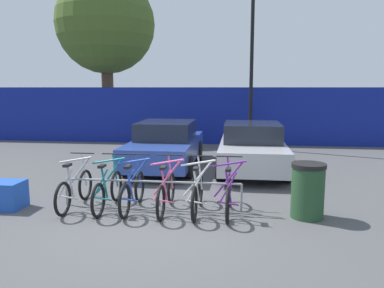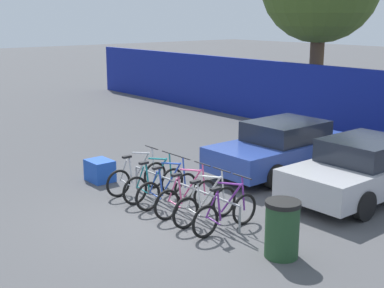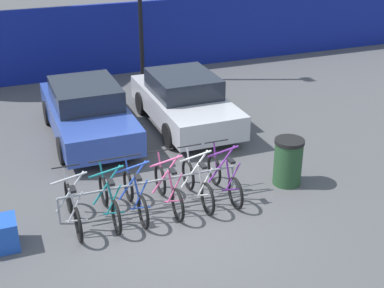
{
  "view_description": "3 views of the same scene",
  "coord_description": "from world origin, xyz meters",
  "px_view_note": "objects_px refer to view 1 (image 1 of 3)",
  "views": [
    {
      "loc": [
        1.49,
        -6.45,
        2.41
      ],
      "look_at": [
        0.54,
        1.08,
        1.26
      ],
      "focal_mm": 35.0,
      "sensor_mm": 36.0,
      "label": 1
    },
    {
      "loc": [
        8.49,
        -6.29,
        4.17
      ],
      "look_at": [
        -1.09,
        1.67,
        1.15
      ],
      "focal_mm": 50.0,
      "sensor_mm": 36.0,
      "label": 2
    },
    {
      "loc": [
        -2.8,
        -8.18,
        5.65
      ],
      "look_at": [
        0.72,
        0.83,
        1.14
      ],
      "focal_mm": 50.0,
      "sensor_mm": 36.0,
      "label": 3
    }
  ],
  "objects_px": {
    "bicycle_white": "(197,193)",
    "bicycle_purple": "(228,195)",
    "bike_rack": "(151,185)",
    "car_blue": "(166,145)",
    "bicycle_silver": "(75,189)",
    "tree_behind_hoarding": "(106,25)",
    "trash_bin": "(308,190)",
    "bicycle_blue": "(133,191)",
    "car_silver": "(252,148)",
    "cargo_crate": "(5,195)",
    "bicycle_pink": "(166,192)",
    "bicycle_teal": "(108,190)",
    "lamp_post": "(252,43)"
  },
  "relations": [
    {
      "from": "bicycle_white",
      "to": "bicycle_purple",
      "type": "relative_size",
      "value": 1.0
    },
    {
      "from": "bike_rack",
      "to": "car_blue",
      "type": "height_order",
      "value": "car_blue"
    },
    {
      "from": "bicycle_silver",
      "to": "tree_behind_hoarding",
      "type": "height_order",
      "value": "tree_behind_hoarding"
    },
    {
      "from": "bicycle_silver",
      "to": "trash_bin",
      "type": "bearing_deg",
      "value": 0.75
    },
    {
      "from": "trash_bin",
      "to": "bicycle_blue",
      "type": "bearing_deg",
      "value": 179.61
    },
    {
      "from": "bicycle_silver",
      "to": "trash_bin",
      "type": "height_order",
      "value": "bicycle_silver"
    },
    {
      "from": "car_silver",
      "to": "cargo_crate",
      "type": "relative_size",
      "value": 5.94
    },
    {
      "from": "trash_bin",
      "to": "bicycle_purple",
      "type": "bearing_deg",
      "value": 179.12
    },
    {
      "from": "bicycle_silver",
      "to": "bicycle_pink",
      "type": "xyz_separation_m",
      "value": [
        1.88,
        0.0,
        0.0
      ]
    },
    {
      "from": "bicycle_teal",
      "to": "bicycle_blue",
      "type": "bearing_deg",
      "value": 1.11
    },
    {
      "from": "bicycle_white",
      "to": "trash_bin",
      "type": "xyz_separation_m",
      "value": [
        2.06,
        -0.02,
        0.14
      ]
    },
    {
      "from": "bicycle_blue",
      "to": "trash_bin",
      "type": "bearing_deg",
      "value": -0.46
    },
    {
      "from": "bicycle_blue",
      "to": "lamp_post",
      "type": "bearing_deg",
      "value": 72.45
    },
    {
      "from": "car_blue",
      "to": "lamp_post",
      "type": "bearing_deg",
      "value": 56.55
    },
    {
      "from": "bicycle_blue",
      "to": "bicycle_purple",
      "type": "distance_m",
      "value": 1.89
    },
    {
      "from": "cargo_crate",
      "to": "lamp_post",
      "type": "bearing_deg",
      "value": 58.23
    },
    {
      "from": "tree_behind_hoarding",
      "to": "car_blue",
      "type": "bearing_deg",
      "value": -58.18
    },
    {
      "from": "bicycle_blue",
      "to": "lamp_post",
      "type": "distance_m",
      "value": 9.14
    },
    {
      "from": "bicycle_blue",
      "to": "trash_bin",
      "type": "height_order",
      "value": "bicycle_blue"
    },
    {
      "from": "bicycle_pink",
      "to": "car_silver",
      "type": "height_order",
      "value": "car_silver"
    },
    {
      "from": "bike_rack",
      "to": "bicycle_white",
      "type": "distance_m",
      "value": 0.97
    },
    {
      "from": "bicycle_pink",
      "to": "cargo_crate",
      "type": "bearing_deg",
      "value": -175.39
    },
    {
      "from": "bicycle_white",
      "to": "bicycle_blue",
      "type": "bearing_deg",
      "value": -177.11
    },
    {
      "from": "bicycle_purple",
      "to": "trash_bin",
      "type": "height_order",
      "value": "bicycle_purple"
    },
    {
      "from": "bike_rack",
      "to": "car_silver",
      "type": "xyz_separation_m",
      "value": [
        2.11,
        3.69,
        0.21
      ]
    },
    {
      "from": "bicycle_blue",
      "to": "cargo_crate",
      "type": "xyz_separation_m",
      "value": [
        -2.57,
        -0.23,
        -0.1
      ]
    },
    {
      "from": "bicycle_silver",
      "to": "bicycle_blue",
      "type": "relative_size",
      "value": 1.0
    },
    {
      "from": "bike_rack",
      "to": "cargo_crate",
      "type": "relative_size",
      "value": 5.19
    },
    {
      "from": "lamp_post",
      "to": "cargo_crate",
      "type": "xyz_separation_m",
      "value": [
        -5.08,
        -8.2,
        -3.81
      ]
    },
    {
      "from": "bicycle_silver",
      "to": "bicycle_white",
      "type": "xyz_separation_m",
      "value": [
        2.49,
        0.0,
        0.0
      ]
    },
    {
      "from": "car_silver",
      "to": "lamp_post",
      "type": "bearing_deg",
      "value": 89.23
    },
    {
      "from": "car_blue",
      "to": "bike_rack",
      "type": "bearing_deg",
      "value": -83.27
    },
    {
      "from": "cargo_crate",
      "to": "bicycle_purple",
      "type": "bearing_deg",
      "value": 2.94
    },
    {
      "from": "bicycle_silver",
      "to": "cargo_crate",
      "type": "distance_m",
      "value": 1.39
    },
    {
      "from": "bicycle_white",
      "to": "car_silver",
      "type": "xyz_separation_m",
      "value": [
        1.16,
        3.83,
        0.31
      ]
    },
    {
      "from": "bicycle_pink",
      "to": "bicycle_white",
      "type": "distance_m",
      "value": 0.62
    },
    {
      "from": "bicycle_white",
      "to": "cargo_crate",
      "type": "distance_m",
      "value": 3.87
    },
    {
      "from": "bicycle_pink",
      "to": "tree_behind_hoarding",
      "type": "relative_size",
      "value": 0.22
    },
    {
      "from": "bicycle_pink",
      "to": "tree_behind_hoarding",
      "type": "height_order",
      "value": "tree_behind_hoarding"
    },
    {
      "from": "bicycle_silver",
      "to": "cargo_crate",
      "type": "height_order",
      "value": "bicycle_silver"
    },
    {
      "from": "bicycle_purple",
      "to": "trash_bin",
      "type": "relative_size",
      "value": 1.66
    },
    {
      "from": "bike_rack",
      "to": "car_silver",
      "type": "relative_size",
      "value": 0.87
    },
    {
      "from": "bicycle_blue",
      "to": "lamp_post",
      "type": "relative_size",
      "value": 0.23
    },
    {
      "from": "bicycle_white",
      "to": "bicycle_purple",
      "type": "height_order",
      "value": "same"
    },
    {
      "from": "bicycle_blue",
      "to": "bicycle_pink",
      "type": "distance_m",
      "value": 0.68
    },
    {
      "from": "bicycle_pink",
      "to": "bicycle_white",
      "type": "xyz_separation_m",
      "value": [
        0.62,
        0.0,
        0.0
      ]
    },
    {
      "from": "bicycle_blue",
      "to": "cargo_crate",
      "type": "distance_m",
      "value": 2.58
    },
    {
      "from": "car_blue",
      "to": "bicycle_blue",
      "type": "bearing_deg",
      "value": -88.44
    },
    {
      "from": "bicycle_silver",
      "to": "bicycle_purple",
      "type": "height_order",
      "value": "same"
    },
    {
      "from": "bicycle_pink",
      "to": "bicycle_white",
      "type": "relative_size",
      "value": 1.0
    }
  ]
}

